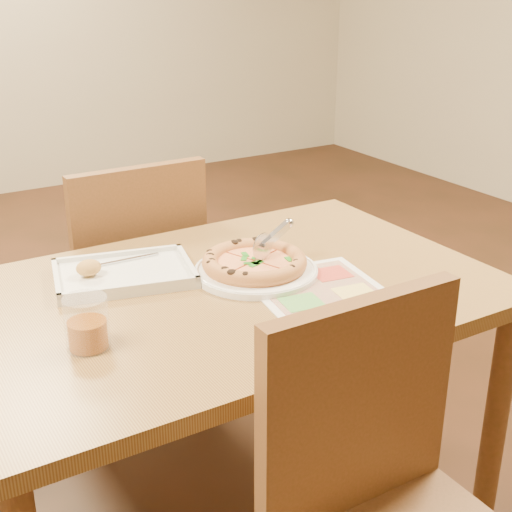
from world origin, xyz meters
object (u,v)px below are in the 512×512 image
pizza (255,262)px  pizza_cutter (272,238)px  chair_near (387,486)px  glass_tumbler (87,326)px  chair_far (132,264)px  plate (256,272)px  dining_table (224,320)px  appetizer_tray (121,275)px  menu (329,298)px

pizza → pizza_cutter: (0.05, 0.00, 0.05)m
chair_near → glass_tumbler: 0.65m
chair_far → pizza: 0.60m
plate → pizza_cutter: bearing=14.8°
pizza_cutter → glass_tumbler: bearing=-179.8°
dining_table → appetizer_tray: bearing=136.8°
appetizer_tray → menu: 0.51m
chair_far → plate: 0.60m
appetizer_tray → glass_tumbler: size_ratio=3.40×
dining_table → chair_far: bearing=90.0°
chair_near → pizza_cutter: bearing=75.7°
chair_near → pizza_cutter: size_ratio=3.48×
pizza → appetizer_tray: 0.33m
chair_near → chair_far: 1.20m
dining_table → menu: bearing=-44.6°
pizza → menu: 0.23m
pizza_cutter → glass_tumbler: size_ratio=1.23×
pizza_cutter → menu: (0.02, -0.22, -0.08)m
chair_far → appetizer_tray: size_ratio=1.25×
chair_far → glass_tumbler: chair_far is taller
pizza_cutter → menu: pizza_cutter is taller
appetizer_tray → chair_near: bearing=-76.4°
chair_near → chair_far: size_ratio=1.00×
glass_tumbler → chair_far: bearing=62.6°
glass_tumbler → chair_near: bearing=-53.2°
chair_far → pizza_cutter: size_ratio=3.48×
dining_table → menu: size_ratio=3.12×
chair_far → plate: size_ratio=1.53×
appetizer_tray → dining_table: bearing=-43.2°
plate → glass_tumbler: 0.50m
dining_table → plate: (0.11, 0.03, 0.09)m
plate → pizza_cutter: (0.06, 0.01, 0.07)m
chair_far → appetizer_tray: 0.49m
pizza → plate: bearing=-99.7°
dining_table → pizza_cutter: 0.24m
chair_near → menu: bearing=67.1°
dining_table → glass_tumbler: (-0.37, -0.11, 0.13)m
pizza_cutter → menu: size_ratio=0.32×
pizza_cutter → appetizer_tray: size_ratio=0.36×
chair_far → appetizer_tray: bearing=66.1°
plate → chair_far: bearing=100.7°
chair_near → plate: bearing=80.3°
appetizer_tray → glass_tumbler: glass_tumbler is taller
pizza → pizza_cutter: 0.08m
pizza_cutter → menu: 0.24m
glass_tumbler → pizza_cutter: bearing=16.1°
dining_table → pizza: bearing=19.9°
chair_near → menu: chair_near is taller
chair_far → plate: bearing=100.7°
pizza → menu: pizza is taller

